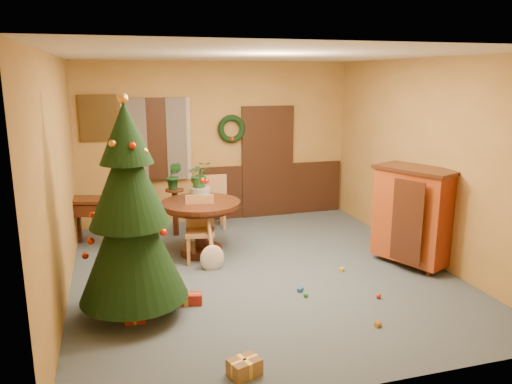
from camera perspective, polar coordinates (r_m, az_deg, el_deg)
name	(u,v)px	position (r m, az deg, el deg)	size (l,w,h in m)	color
room_envelope	(229,160)	(9.25, -3.08, 3.63)	(5.50, 5.50, 5.50)	#3C4857
dining_table	(201,217)	(7.53, -6.32, -2.91)	(1.19, 1.19, 0.82)	black
urn	(200,194)	(7.44, -6.39, -0.28)	(0.30, 0.30, 0.22)	slate
centerpiece_plant	(200,174)	(7.37, -6.45, 2.03)	(0.35, 0.31, 0.39)	#1E4C23
chair_near	(200,226)	(7.31, -6.40, -3.92)	(0.48, 0.48, 0.95)	#A46741
chair_far	(213,200)	(8.71, -4.91, -0.89)	(0.46, 0.46, 1.01)	#A46741
guitar	(212,242)	(6.96, -5.07, -5.71)	(0.34, 0.16, 0.81)	beige
plant_stand	(175,207)	(8.49, -9.22, -1.68)	(0.31, 0.31, 0.80)	black
stand_plant	(174,176)	(8.37, -9.36, 1.85)	(0.25, 0.21, 0.46)	#19471E
christmas_tree	(130,215)	(5.58, -14.19, -2.59)	(1.20, 1.20, 2.47)	#382111
writing_desk	(97,210)	(8.21, -17.67, -2.00)	(0.97, 0.68, 0.78)	black
sideboard	(414,213)	(7.36, 17.57, -2.35)	(0.98, 1.24, 1.41)	#580F0A
gift_a	(244,367)	(4.80, -1.32, -19.33)	(0.33, 0.28, 0.15)	brown
gift_b	(135,311)	(5.83, -13.68, -13.07)	(0.24, 0.24, 0.23)	maroon
gift_c	(164,286)	(6.48, -10.45, -10.54)	(0.31, 0.29, 0.14)	brown
gift_d	(187,299)	(6.11, -7.95, -11.99)	(0.39, 0.23, 0.13)	maroon
toy_a	(300,290)	(6.41, 5.08, -11.07)	(0.08, 0.05, 0.05)	#24589E
toy_b	(306,295)	(6.27, 5.69, -11.60)	(0.06, 0.06, 0.06)	green
toy_c	(342,270)	(7.10, 9.78, -8.73)	(0.08, 0.05, 0.05)	gold
toy_d	(379,296)	(6.38, 13.83, -11.48)	(0.06, 0.06, 0.06)	red
toy_e	(378,324)	(5.74, 13.76, -14.48)	(0.08, 0.05, 0.05)	orange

